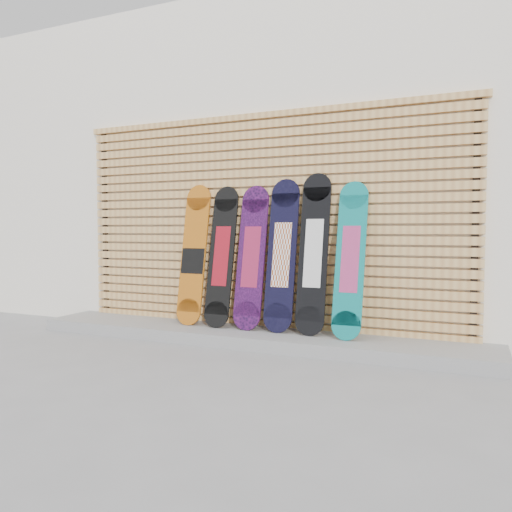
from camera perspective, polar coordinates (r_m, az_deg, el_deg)
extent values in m
plane|color=gray|center=(4.32, -2.72, -11.84)|extent=(80.00, 80.00, 0.00)
cube|color=white|center=(7.41, 13.03, 8.29)|extent=(12.00, 5.00, 3.60)
cube|color=gray|center=(4.97, -0.79, -9.16)|extent=(4.60, 0.70, 0.12)
cube|color=tan|center=(5.22, 0.53, -7.71)|extent=(4.20, 0.05, 0.08)
cube|color=tan|center=(5.20, 0.53, -6.66)|extent=(4.20, 0.05, 0.08)
cube|color=tan|center=(5.18, 0.53, -5.61)|extent=(4.20, 0.05, 0.07)
cube|color=tan|center=(5.17, 0.54, -4.54)|extent=(4.20, 0.05, 0.07)
cube|color=tan|center=(5.16, 0.54, -3.47)|extent=(4.20, 0.05, 0.07)
cube|color=tan|center=(5.15, 0.54, -2.40)|extent=(4.20, 0.05, 0.07)
cube|color=tan|center=(5.14, 0.54, -1.33)|extent=(4.20, 0.05, 0.07)
cube|color=tan|center=(5.13, 0.54, -0.25)|extent=(4.20, 0.05, 0.07)
cube|color=tan|center=(5.13, 0.54, 0.84)|extent=(4.20, 0.05, 0.07)
cube|color=tan|center=(5.13, 0.54, 1.92)|extent=(4.20, 0.05, 0.08)
cube|color=tan|center=(5.13, 0.54, 3.00)|extent=(4.20, 0.05, 0.08)
cube|color=tan|center=(5.13, 0.54, 4.09)|extent=(4.20, 0.05, 0.08)
cube|color=tan|center=(5.13, 0.54, 5.17)|extent=(4.20, 0.05, 0.08)
cube|color=tan|center=(5.13, 0.54, 6.25)|extent=(4.20, 0.05, 0.08)
cube|color=tan|center=(5.14, 0.54, 7.33)|extent=(4.20, 0.05, 0.08)
cube|color=tan|center=(5.15, 0.54, 8.41)|extent=(4.20, 0.05, 0.08)
cube|color=tan|center=(5.16, 0.54, 9.48)|extent=(4.20, 0.05, 0.08)
cube|color=tan|center=(5.17, 0.54, 10.55)|extent=(4.20, 0.05, 0.08)
cube|color=tan|center=(5.18, 0.54, 11.61)|extent=(4.20, 0.05, 0.08)
cube|color=tan|center=(5.20, 0.54, 12.67)|extent=(4.20, 0.05, 0.08)
cube|color=tan|center=(5.22, 0.54, 13.72)|extent=(4.20, 0.05, 0.08)
cube|color=tan|center=(5.24, 0.55, 14.76)|extent=(4.20, 0.05, 0.08)
cube|color=black|center=(6.22, -16.80, 2.96)|extent=(0.06, 0.04, 2.23)
cube|color=black|center=(4.74, 23.78, 2.87)|extent=(0.06, 0.04, 2.23)
cube|color=tan|center=(5.25, 0.55, 15.72)|extent=(4.26, 0.07, 0.06)
cube|color=#B45E13|center=(5.29, -7.13, 0.22)|extent=(0.28, 0.25, 1.19)
cylinder|color=#B45E13|center=(5.25, -7.72, -6.33)|extent=(0.28, 0.07, 0.28)
cylinder|color=#B45E13|center=(5.39, -6.55, 6.61)|extent=(0.28, 0.07, 0.28)
cube|color=black|center=(5.28, -7.20, -0.58)|extent=(0.27, 0.08, 0.27)
cube|color=black|center=(5.12, -3.95, -0.01)|extent=(0.27, 0.26, 1.18)
cylinder|color=black|center=(5.08, -4.54, -6.68)|extent=(0.27, 0.08, 0.27)
cylinder|color=black|center=(5.23, -3.38, 6.48)|extent=(0.27, 0.08, 0.27)
cube|color=maroon|center=(5.12, -3.95, -0.01)|extent=(0.17, 0.15, 0.61)
cube|color=black|center=(4.98, -0.54, -0.10)|extent=(0.29, 0.25, 1.16)
cylinder|color=black|center=(4.95, -1.07, -6.85)|extent=(0.29, 0.08, 0.29)
cylinder|color=black|center=(5.09, -0.02, 6.46)|extent=(0.29, 0.08, 0.29)
cube|color=#961E45|center=(4.98, -0.54, -0.10)|extent=(0.18, 0.14, 0.61)
cube|color=black|center=(4.86, 2.97, 0.14)|extent=(0.29, 0.24, 1.21)
cylinder|color=black|center=(4.83, 2.49, -7.08)|extent=(0.29, 0.07, 0.29)
cylinder|color=black|center=(4.97, 3.43, 7.15)|extent=(0.29, 0.07, 0.29)
cube|color=white|center=(4.86, 2.97, 0.14)|extent=(0.18, 0.14, 0.63)
cube|color=black|center=(4.75, 6.59, 0.32)|extent=(0.28, 0.25, 1.26)
cylinder|color=black|center=(4.72, 6.14, -7.39)|extent=(0.28, 0.07, 0.28)
cylinder|color=black|center=(4.88, 7.03, 7.78)|extent=(0.28, 0.07, 0.28)
cube|color=silver|center=(4.75, 6.59, 0.32)|extent=(0.17, 0.14, 0.65)
cube|color=#0C7878|center=(4.64, 10.72, -0.35)|extent=(0.27, 0.30, 1.18)
cylinder|color=#0C7878|center=(4.58, 10.27, -7.84)|extent=(0.27, 0.08, 0.27)
cylinder|color=#0C7878|center=(4.78, 11.16, 6.82)|extent=(0.27, 0.08, 0.27)
cube|color=#BF437D|center=(4.64, 10.72, -0.35)|extent=(0.17, 0.17, 0.61)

